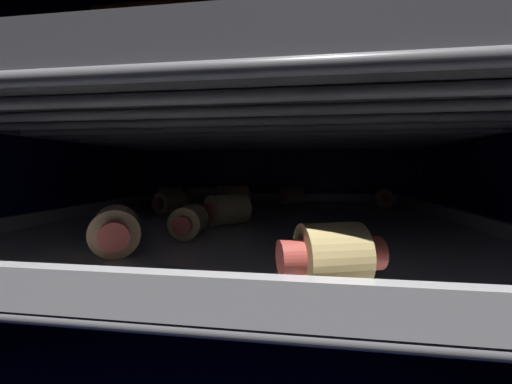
{
  "coord_description": "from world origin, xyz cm",
  "views": [
    {
      "loc": [
        4.93,
        -34.18,
        19.08
      ],
      "look_at": [
        0.0,
        0.48,
        16.42
      ],
      "focal_mm": 21.83,
      "sensor_mm": 36.0,
      "label": 1
    }
  ],
  "objects_px": {
    "pig_in_blanket_lower_2": "(189,221)",
    "pig_in_blanket_upper_2": "(346,49)",
    "pig_in_blanket_lower_3": "(222,196)",
    "pig_in_blanket_lower_10": "(171,202)",
    "pig_in_blanket_lower_0": "(171,195)",
    "oven_rack_lower": "(255,230)",
    "baking_tray_upper": "(255,125)",
    "pig_in_blanket_upper_4": "(118,108)",
    "pig_in_blanket_upper_7": "(389,123)",
    "pig_in_blanket_lower_4": "(385,198)",
    "pig_in_blanket_upper_1": "(392,95)",
    "pig_in_blanket_lower_5": "(227,210)",
    "pig_in_blanket_lower_8": "(202,195)",
    "pig_in_blanket_upper_3": "(154,128)",
    "pig_in_blanket_lower_1": "(232,197)",
    "pig_in_blanket_upper_0": "(95,95)",
    "pig_in_blanket_upper_5": "(252,61)",
    "pig_in_blanket_lower_6": "(292,195)",
    "oven_rack_upper": "(255,133)",
    "pig_in_blanket_lower_7": "(331,255)",
    "baking_tray_lower": "(255,222)",
    "pig_in_blanket_upper_6": "(250,130)",
    "pig_in_blanket_lower_11": "(116,230)"
  },
  "relations": [
    {
      "from": "pig_in_blanket_lower_0",
      "to": "pig_in_blanket_lower_4",
      "type": "height_order",
      "value": "pig_in_blanket_lower_0"
    },
    {
      "from": "baking_tray_upper",
      "to": "pig_in_blanket_lower_8",
      "type": "bearing_deg",
      "value": 125.53
    },
    {
      "from": "baking_tray_lower",
      "to": "pig_in_blanket_lower_4",
      "type": "relative_size",
      "value": 7.75
    },
    {
      "from": "pig_in_blanket_lower_4",
      "to": "pig_in_blanket_lower_11",
      "type": "distance_m",
      "value": 0.39
    },
    {
      "from": "pig_in_blanket_lower_2",
      "to": "pig_in_blanket_lower_7",
      "type": "distance_m",
      "value": 0.14
    },
    {
      "from": "oven_rack_upper",
      "to": "pig_in_blanket_upper_3",
      "type": "height_order",
      "value": "pig_in_blanket_upper_3"
    },
    {
      "from": "pig_in_blanket_lower_4",
      "to": "pig_in_blanket_lower_11",
      "type": "relative_size",
      "value": 1.08
    },
    {
      "from": "pig_in_blanket_upper_7",
      "to": "pig_in_blanket_lower_8",
      "type": "bearing_deg",
      "value": 175.3
    },
    {
      "from": "pig_in_blanket_lower_7",
      "to": "pig_in_blanket_lower_10",
      "type": "relative_size",
      "value": 1.05
    },
    {
      "from": "pig_in_blanket_lower_4",
      "to": "pig_in_blanket_upper_3",
      "type": "distance_m",
      "value": 0.38
    },
    {
      "from": "pig_in_blanket_lower_8",
      "to": "pig_in_blanket_upper_3",
      "type": "xyz_separation_m",
      "value": [
        -0.08,
        -0.02,
        0.11
      ]
    },
    {
      "from": "pig_in_blanket_upper_1",
      "to": "pig_in_blanket_lower_5",
      "type": "bearing_deg",
      "value": 170.64
    },
    {
      "from": "oven_rack_lower",
      "to": "oven_rack_upper",
      "type": "xyz_separation_m",
      "value": [
        0.0,
        0.0,
        0.11
      ]
    },
    {
      "from": "pig_in_blanket_lower_7",
      "to": "pig_in_blanket_lower_8",
      "type": "xyz_separation_m",
      "value": [
        -0.18,
        0.35,
        -0.0
      ]
    },
    {
      "from": "oven_rack_lower",
      "to": "pig_in_blanket_lower_11",
      "type": "xyz_separation_m",
      "value": [
        -0.07,
        -0.15,
        0.03
      ]
    },
    {
      "from": "pig_in_blanket_upper_1",
      "to": "pig_in_blanket_upper_3",
      "type": "bearing_deg",
      "value": 147.18
    },
    {
      "from": "pig_in_blanket_lower_2",
      "to": "pig_in_blanket_upper_2",
      "type": "bearing_deg",
      "value": -29.69
    },
    {
      "from": "pig_in_blanket_lower_8",
      "to": "pig_in_blanket_upper_5",
      "type": "relative_size",
      "value": 0.9
    },
    {
      "from": "pig_in_blanket_lower_3",
      "to": "baking_tray_upper",
      "type": "distance_m",
      "value": 0.19
    },
    {
      "from": "pig_in_blanket_lower_2",
      "to": "baking_tray_lower",
      "type": "bearing_deg",
      "value": 65.47
    },
    {
      "from": "pig_in_blanket_lower_7",
      "to": "baking_tray_upper",
      "type": "distance_m",
      "value": 0.22
    },
    {
      "from": "pig_in_blanket_lower_0",
      "to": "pig_in_blanket_upper_4",
      "type": "distance_m",
      "value": 0.21
    },
    {
      "from": "pig_in_blanket_lower_0",
      "to": "oven_rack_lower",
      "type": "bearing_deg",
      "value": -41.7
    },
    {
      "from": "pig_in_blanket_lower_4",
      "to": "pig_in_blanket_lower_10",
      "type": "height_order",
      "value": "same"
    },
    {
      "from": "pig_in_blanket_lower_6",
      "to": "oven_rack_upper",
      "type": "height_order",
      "value": "oven_rack_upper"
    },
    {
      "from": "pig_in_blanket_lower_1",
      "to": "pig_in_blanket_upper_0",
      "type": "xyz_separation_m",
      "value": [
        -0.08,
        -0.18,
        0.1
      ]
    },
    {
      "from": "pig_in_blanket_lower_4",
      "to": "pig_in_blanket_upper_7",
      "type": "relative_size",
      "value": 1.4
    },
    {
      "from": "pig_in_blanket_upper_4",
      "to": "baking_tray_upper",
      "type": "bearing_deg",
      "value": 14.07
    },
    {
      "from": "pig_in_blanket_upper_2",
      "to": "pig_in_blanket_upper_4",
      "type": "bearing_deg",
      "value": 149.65
    },
    {
      "from": "oven_rack_lower",
      "to": "pig_in_blanket_upper_0",
      "type": "distance_m",
      "value": 0.2
    },
    {
      "from": "pig_in_blanket_lower_7",
      "to": "pig_in_blanket_upper_2",
      "type": "bearing_deg",
      "value": 73.46
    },
    {
      "from": "oven_rack_lower",
      "to": "pig_in_blanket_upper_1",
      "type": "xyz_separation_m",
      "value": [
        0.13,
        -0.06,
        0.13
      ]
    },
    {
      "from": "pig_in_blanket_upper_0",
      "to": "pig_in_blanket_upper_5",
      "type": "distance_m",
      "value": 0.15
    },
    {
      "from": "oven_rack_lower",
      "to": "pig_in_blanket_lower_0",
      "type": "relative_size",
      "value": 9.57
    },
    {
      "from": "pig_in_blanket_lower_5",
      "to": "pig_in_blanket_upper_5",
      "type": "distance_m",
      "value": 0.17
    },
    {
      "from": "pig_in_blanket_lower_3",
      "to": "pig_in_blanket_upper_1",
      "type": "distance_m",
      "value": 0.31
    },
    {
      "from": "oven_rack_lower",
      "to": "pig_in_blanket_upper_4",
      "type": "distance_m",
      "value": 0.2
    },
    {
      "from": "oven_rack_lower",
      "to": "pig_in_blanket_upper_6",
      "type": "xyz_separation_m",
      "value": [
        -0.03,
        0.16,
        0.13
      ]
    },
    {
      "from": "pig_in_blanket_upper_6",
      "to": "pig_in_blanket_upper_7",
      "type": "relative_size",
      "value": 1.1
    },
    {
      "from": "pig_in_blanket_lower_2",
      "to": "pig_in_blanket_lower_3",
      "type": "height_order",
      "value": "same"
    },
    {
      "from": "pig_in_blanket_upper_1",
      "to": "pig_in_blanket_upper_2",
      "type": "height_order",
      "value": "pig_in_blanket_upper_2"
    },
    {
      "from": "baking_tray_lower",
      "to": "pig_in_blanket_lower_4",
      "type": "distance_m",
      "value": 0.23
    },
    {
      "from": "pig_in_blanket_lower_7",
      "to": "pig_in_blanket_upper_5",
      "type": "height_order",
      "value": "pig_in_blanket_upper_5"
    },
    {
      "from": "pig_in_blanket_lower_0",
      "to": "pig_in_blanket_upper_5",
      "type": "bearing_deg",
      "value": -58.53
    },
    {
      "from": "pig_in_blanket_lower_6",
      "to": "pig_in_blanket_lower_7",
      "type": "height_order",
      "value": "pig_in_blanket_lower_7"
    },
    {
      "from": "pig_in_blanket_upper_4",
      "to": "pig_in_blanket_upper_7",
      "type": "relative_size",
      "value": 1.51
    },
    {
      "from": "pig_in_blanket_lower_6",
      "to": "pig_in_blanket_upper_0",
      "type": "distance_m",
      "value": 0.32
    },
    {
      "from": "oven_rack_upper",
      "to": "baking_tray_upper",
      "type": "bearing_deg",
      "value": -90.0
    },
    {
      "from": "oven_rack_lower",
      "to": "pig_in_blanket_upper_5",
      "type": "relative_size",
      "value": 8.2
    },
    {
      "from": "pig_in_blanket_lower_3",
      "to": "pig_in_blanket_lower_10",
      "type": "distance_m",
      "value": 0.11
    }
  ]
}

